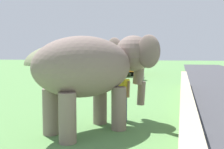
# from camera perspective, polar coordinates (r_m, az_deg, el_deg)

# --- Properties ---
(barrier_parapet) EXTENTS (28.00, 0.36, 1.00)m
(barrier_parapet) POSITION_cam_1_polar(r_m,az_deg,el_deg) (5.31, 17.11, -14.03)
(barrier_parapet) COLOR tan
(barrier_parapet) RESTS_ON ground_plane
(elephant) EXTENTS (3.95, 3.58, 2.81)m
(elephant) POSITION_cam_1_polar(r_m,az_deg,el_deg) (7.17, -3.68, 1.60)
(elephant) COLOR slate
(elephant) RESTS_ON ground_plane
(person_handler) EXTENTS (0.42, 0.60, 1.66)m
(person_handler) POSITION_cam_1_polar(r_m,az_deg,el_deg) (8.17, 2.46, -4.32)
(person_handler) COLOR navy
(person_handler) RESTS_ON ground_plane
(bus_orange) EXTENTS (8.29, 4.30, 3.50)m
(bus_orange) POSITION_cam_1_polar(r_m,az_deg,el_deg) (29.05, 2.25, 4.19)
(bus_orange) COLOR orange
(bus_orange) RESTS_ON ground_plane
(cow_near) EXTENTS (1.92, 0.80, 1.23)m
(cow_near) POSITION_cam_1_polar(r_m,az_deg,el_deg) (21.76, 6.45, 0.93)
(cow_near) COLOR beige
(cow_near) RESTS_ON ground_plane
(hill_east) EXTENTS (28.69, 22.95, 10.96)m
(hill_east) POSITION_cam_1_polar(r_m,az_deg,el_deg) (63.54, -8.25, 2.36)
(hill_east) COLOR #777A5B
(hill_east) RESTS_ON ground_plane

